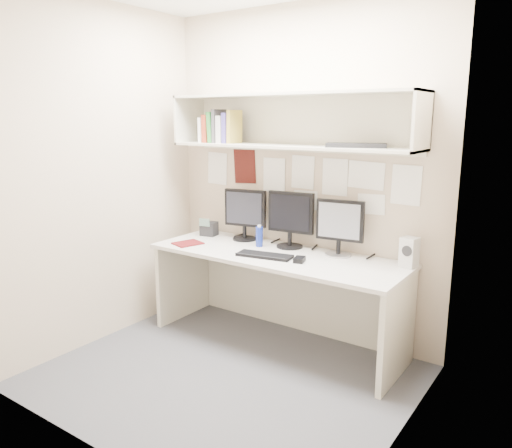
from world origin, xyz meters
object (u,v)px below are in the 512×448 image
Objects in this scene: keyboard at (265,255)px; desk_phone at (209,228)px; monitor_left at (245,212)px; maroon_notebook at (188,243)px; monitor_right at (340,225)px; speaker at (409,252)px; desk at (276,298)px; monitor_center at (291,217)px.

keyboard is 2.60× the size of desk_phone.
monitor_left is at bearing 130.72° from keyboard.
monitor_right is at bearing 36.42° from maroon_notebook.
speaker is at bearing -7.20° from monitor_right.
monitor_right is at bearing -7.61° from desk_phone.
monitor_right is (0.41, 0.22, 0.60)m from desk.
speaker is at bearing -8.42° from desk_phone.
desk_phone is (-0.80, 0.16, 0.43)m from desk.
monitor_left is at bearing -0.26° from desk_phone.
monitor_center is at bearing 45.82° from maroon_notebook.
monitor_right reaches higher than desk_phone.
desk is at bearing 70.69° from keyboard.
monitor_left is 0.96× the size of monitor_center.
monitor_center is 0.42m from keyboard.
keyboard is at bearing -97.42° from monitor_center.
desk_phone reaches higher than keyboard.
monitor_center is 0.87m from maroon_notebook.
monitor_center is 1.06× the size of monitor_right.
monitor_left is at bearing 174.05° from monitor_center.
keyboard is at bearing -49.97° from monitor_left.
maroon_notebook is at bearing -157.72° from monitor_center.
monitor_left is (-0.46, 0.22, 0.60)m from desk.
desk is 0.65m from monitor_center.
maroon_notebook is at bearing -168.67° from monitor_right.
speaker reaches higher than desk_phone.
monitor_right is 1.25m from maroon_notebook.
speaker is at bearing 10.11° from keyboard.
monitor_right is 2.63× the size of desk_phone.
monitor_center reaches higher than maroon_notebook.
maroon_notebook reaches higher than desk.
monitor_center is (0.45, -0.00, 0.01)m from monitor_left.
keyboard is 1.03m from speaker.
desk is 0.92m from desk_phone.
monitor_right is 1.94× the size of maroon_notebook.
monitor_center is 0.81m from desk_phone.
monitor_center is 2.05× the size of maroon_notebook.
maroon_notebook is at bearing -166.74° from desk.
keyboard is (-0.02, -0.13, 0.37)m from desk.
monitor_center is at bearing 172.52° from monitor_right.
maroon_notebook is at bearing -157.02° from speaker.
desk is 9.22× the size of maroon_notebook.
speaker is 1.31× the size of desk_phone.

